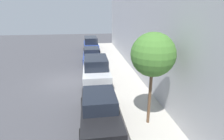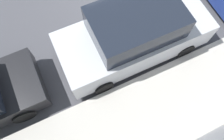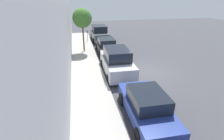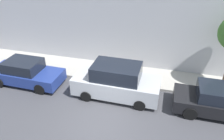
% 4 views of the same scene
% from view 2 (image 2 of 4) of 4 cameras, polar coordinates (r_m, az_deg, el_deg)
% --- Properties ---
extents(sidewalk, '(2.45, 32.00, 0.15)m').
position_cam_2_polar(sidewalk, '(7.16, 15.32, -8.43)').
color(sidewalk, '#B2ADA3').
rests_on(sidewalk, ground_plane).
extents(parked_suv_third, '(2.08, 4.82, 1.98)m').
position_cam_2_polar(parked_suv_third, '(6.90, 5.79, 9.20)').
color(parked_suv_third, '#B7BABF').
rests_on(parked_suv_third, ground_plane).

